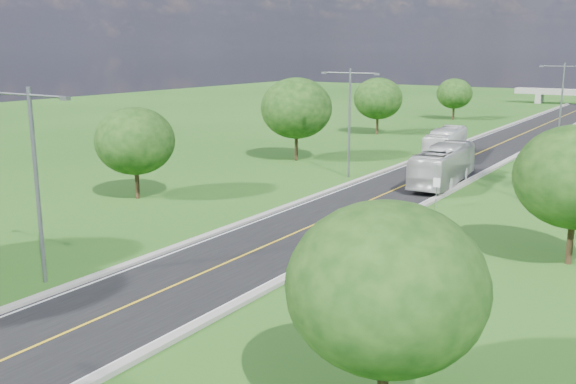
# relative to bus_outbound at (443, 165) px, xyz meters

# --- Properties ---
(ground) EXTENTS (260.00, 260.00, 0.00)m
(ground) POSITION_rel_bus_outbound_xyz_m (-2.53, 13.39, -1.73)
(ground) COLOR #1F4B15
(ground) RESTS_ON ground
(road) EXTENTS (8.00, 150.00, 0.06)m
(road) POSITION_rel_bus_outbound_xyz_m (-2.53, 19.39, -1.70)
(road) COLOR black
(road) RESTS_ON ground
(curb_left) EXTENTS (0.50, 150.00, 0.22)m
(curb_left) POSITION_rel_bus_outbound_xyz_m (-6.78, 19.39, -1.62)
(curb_left) COLOR gray
(curb_left) RESTS_ON ground
(curb_right) EXTENTS (0.50, 150.00, 0.22)m
(curb_right) POSITION_rel_bus_outbound_xyz_m (1.72, 19.39, -1.62)
(curb_right) COLOR gray
(curb_right) RESTS_ON ground
(speed_limit_sign) EXTENTS (0.55, 0.09, 2.40)m
(speed_limit_sign) POSITION_rel_bus_outbound_xyz_m (2.67, -8.62, -0.13)
(speed_limit_sign) COLOR slate
(speed_limit_sign) RESTS_ON ground
(streetlight_near_left) EXTENTS (5.90, 0.25, 10.00)m
(streetlight_near_left) POSITION_rel_bus_outbound_xyz_m (-8.53, -34.61, 4.21)
(streetlight_near_left) COLOR slate
(streetlight_near_left) RESTS_ON ground
(streetlight_mid_left) EXTENTS (5.90, 0.25, 10.00)m
(streetlight_mid_left) POSITION_rel_bus_outbound_xyz_m (-8.53, -1.61, 4.21)
(streetlight_mid_left) COLOR slate
(streetlight_mid_left) RESTS_ON ground
(streetlight_far_right) EXTENTS (5.90, 0.25, 10.00)m
(streetlight_far_right) POSITION_rel_bus_outbound_xyz_m (3.47, 31.39, 4.21)
(streetlight_far_right) COLOR slate
(streetlight_far_right) RESTS_ON ground
(tree_lb) EXTENTS (6.30, 6.30, 7.33)m
(tree_lb) POSITION_rel_bus_outbound_xyz_m (-18.53, -18.61, 2.91)
(tree_lb) COLOR black
(tree_lb) RESTS_ON ground
(tree_lc) EXTENTS (7.56, 7.56, 8.79)m
(tree_lc) POSITION_rel_bus_outbound_xyz_m (-17.53, 3.39, 3.84)
(tree_lc) COLOR black
(tree_lc) RESTS_ON ground
(tree_ld) EXTENTS (6.72, 6.72, 7.82)m
(tree_ld) POSITION_rel_bus_outbound_xyz_m (-19.53, 27.39, 3.22)
(tree_ld) COLOR black
(tree_ld) RESTS_ON ground
(tree_le) EXTENTS (5.88, 5.88, 6.84)m
(tree_le) POSITION_rel_bus_outbound_xyz_m (-17.03, 51.39, 2.60)
(tree_le) COLOR black
(tree_le) RESTS_ON ground
(tree_ra) EXTENTS (6.30, 6.30, 7.33)m
(tree_ra) POSITION_rel_bus_outbound_xyz_m (11.47, -36.61, 2.91)
(tree_ra) COLOR black
(tree_ra) RESTS_ON ground
(bus_outbound) EXTENTS (3.82, 12.22, 3.35)m
(bus_outbound) POSITION_rel_bus_outbound_xyz_m (0.00, 0.00, 0.00)
(bus_outbound) COLOR beige
(bus_outbound) RESTS_ON road
(bus_inbound) EXTENTS (4.44, 11.75, 3.19)m
(bus_inbound) POSITION_rel_bus_outbound_xyz_m (-4.57, 13.21, -0.08)
(bus_inbound) COLOR white
(bus_inbound) RESTS_ON road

